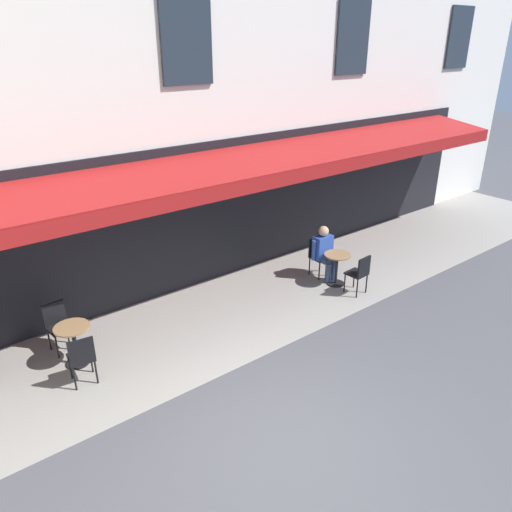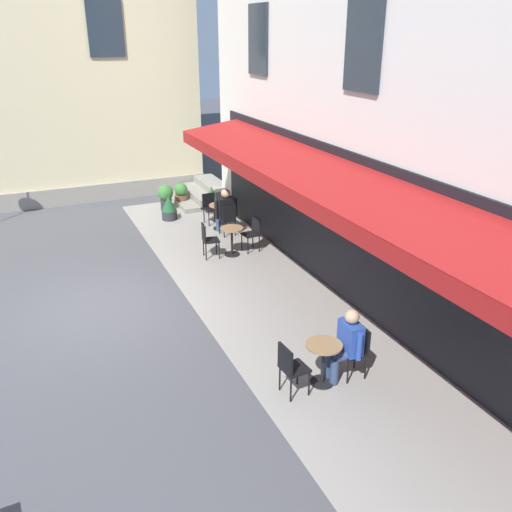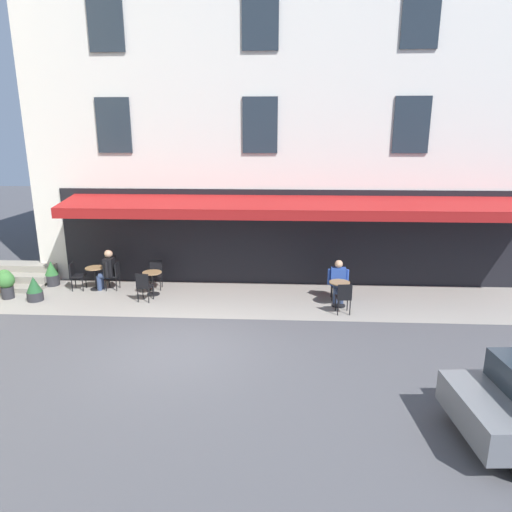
{
  "view_description": "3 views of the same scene",
  "coord_description": "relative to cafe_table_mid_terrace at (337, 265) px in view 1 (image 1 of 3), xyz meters",
  "views": [
    {
      "loc": [
        3.53,
        3.82,
        5.2
      ],
      "look_at": [
        -1.71,
        -2.88,
        1.39
      ],
      "focal_mm": 34.33,
      "sensor_mm": 36.0,
      "label": 1
    },
    {
      "loc": [
        -10.4,
        1.05,
        5.4
      ],
      "look_at": [
        -0.52,
        -3.34,
        0.85
      ],
      "focal_mm": 37.55,
      "sensor_mm": 36.0,
      "label": 2
    },
    {
      "loc": [
        -2.32,
        9.55,
        4.84
      ],
      "look_at": [
        -1.62,
        -3.48,
        1.36
      ],
      "focal_mm": 31.32,
      "sensor_mm": 36.0,
      "label": 3
    }
  ],
  "objects": [
    {
      "name": "cafe_table_streetside",
      "position": [
        5.75,
        -0.67,
        0.0
      ],
      "size": [
        0.6,
        0.6,
        0.75
      ],
      "color": "black",
      "rests_on": "ground_plane"
    },
    {
      "name": "cafe_chair_black_near_door",
      "position": [
        5.82,
        -1.3,
        0.06
      ],
      "size": [
        0.44,
        0.44,
        0.91
      ],
      "color": "black",
      "rests_on": "ground_plane"
    },
    {
      "name": "sidewalk_cafe_terrace",
      "position": [
        0.85,
        -0.45,
        -0.49
      ],
      "size": [
        20.5,
        3.2,
        0.01
      ],
      "primitive_type": "cube",
      "color": "gray",
      "rests_on": "ground_plane"
    },
    {
      "name": "cafe_table_mid_terrace",
      "position": [
        0.0,
        0.0,
        0.0
      ],
      "size": [
        0.6,
        0.6,
        0.75
      ],
      "color": "black",
      "rests_on": "ground_plane"
    },
    {
      "name": "cafe_chair_black_facing_street",
      "position": [
        -0.02,
        -0.63,
        0.06
      ],
      "size": [
        0.41,
        0.41,
        0.91
      ],
      "color": "black",
      "rests_on": "ground_plane"
    },
    {
      "name": "seated_companion_in_blue",
      "position": [
        -0.01,
        -0.42,
        0.2
      ],
      "size": [
        0.64,
        0.53,
        1.27
      ],
      "color": "navy",
      "rests_on": "ground_plane"
    },
    {
      "name": "cafe_chair_black_corner_left",
      "position": [
        5.84,
        -0.05,
        0.06
      ],
      "size": [
        0.45,
        0.45,
        0.91
      ],
      "color": "black",
      "rests_on": "ground_plane"
    },
    {
      "name": "cafe_chair_black_under_awning",
      "position": [
        -0.05,
        0.63,
        0.06
      ],
      "size": [
        0.43,
        0.43,
        0.91
      ],
      "color": "black",
      "rests_on": "ground_plane"
    },
    {
      "name": "ground_plane",
      "position": [
        4.1,
        2.95,
        -0.49
      ],
      "size": [
        70.0,
        70.0,
        0.0
      ],
      "primitive_type": "plane",
      "color": "#4C4C51"
    }
  ]
}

